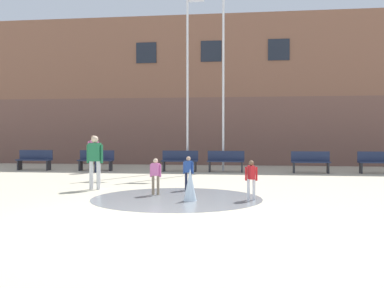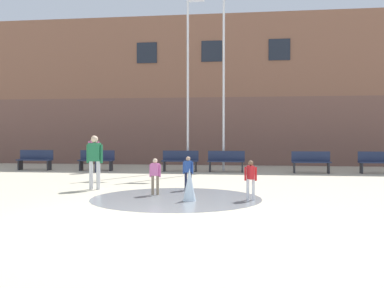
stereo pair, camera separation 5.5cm
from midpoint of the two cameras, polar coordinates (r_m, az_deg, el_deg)
ground_plane at (r=8.58m, az=-6.70°, el=-9.76°), size 100.00×100.00×0.00m
library_building at (r=26.85m, az=3.16°, el=6.28°), size 36.00×6.05×7.99m
splash_fountain at (r=11.36m, az=-1.28°, el=-6.29°), size 4.35×4.35×0.80m
park_bench_far_left at (r=21.75m, az=-19.21°, el=-1.87°), size 1.60×0.44×0.91m
park_bench_left_of_flagpoles at (r=20.67m, az=-11.96°, el=-1.99°), size 1.60×0.44×0.91m
park_bench_center at (r=19.78m, az=-1.43°, el=-2.11°), size 1.60×0.44×0.91m
park_bench_under_right_flagpole at (r=19.53m, az=4.44°, el=-2.15°), size 1.60×0.44×0.91m
park_bench_near_trashcan at (r=19.57m, az=14.96°, el=-2.19°), size 1.60×0.44×0.91m
park_bench_far_right at (r=20.26m, az=22.67°, el=-2.12°), size 1.60×0.44×0.91m
child_running at (r=13.16m, az=-0.38°, el=-3.37°), size 0.31×0.23×0.99m
child_in_fountain at (r=12.15m, az=-4.58°, el=-3.76°), size 0.31×0.17×0.99m
child_with_pink_shirt at (r=11.27m, az=7.60°, el=-4.15°), size 0.31×0.24×0.99m
adult_in_red at (r=19.67m, az=-12.29°, el=-0.83°), size 0.50×0.39×1.59m
teen_by_trashcan at (r=13.60m, az=-12.15°, el=-1.75°), size 0.50×0.21×1.59m
flagpole_left at (r=20.41m, az=-0.38°, el=9.17°), size 0.80×0.10×8.40m
flagpole_right at (r=20.26m, az=4.20°, el=9.45°), size 0.80×0.10×8.56m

